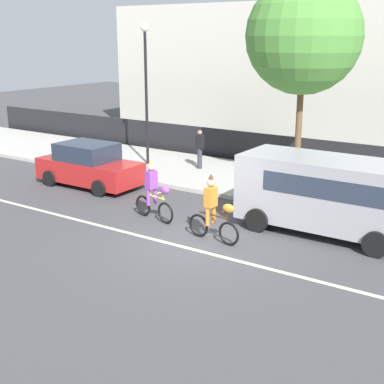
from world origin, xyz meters
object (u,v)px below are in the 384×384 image
at_px(parked_car_red, 89,166).
at_px(street_lamp_post, 146,74).
at_px(parade_cyclist_orange, 214,212).
at_px(parade_cyclist_purple, 154,194).
at_px(parked_van_grey, 331,191).
at_px(pedestrian_onlooker, 200,148).

relative_size(parked_car_red, street_lamp_post, 0.70).
bearing_deg(parade_cyclist_orange, street_lamp_post, 139.77).
xyz_separation_m(parade_cyclist_purple, parade_cyclist_orange, (2.48, -0.52, 0.00)).
xyz_separation_m(parked_van_grey, street_lamp_post, (-9.43, 3.57, 2.71)).
bearing_deg(street_lamp_post, parked_car_red, -88.79).
distance_m(parade_cyclist_purple, street_lamp_post, 7.72).
relative_size(parade_cyclist_orange, street_lamp_post, 0.33).
height_order(parked_van_grey, street_lamp_post, street_lamp_post).
distance_m(parade_cyclist_orange, pedestrian_onlooker, 7.94).
height_order(parade_cyclist_orange, street_lamp_post, street_lamp_post).
bearing_deg(parked_car_red, pedestrian_onlooker, 61.20).
relative_size(parked_car_red, pedestrian_onlooker, 2.53).
distance_m(parade_cyclist_orange, street_lamp_post, 9.70).
distance_m(parade_cyclist_purple, pedestrian_onlooker, 6.30).
bearing_deg(parade_cyclist_orange, pedestrian_onlooker, 125.81).
height_order(parade_cyclist_purple, parked_van_grey, parked_van_grey).
bearing_deg(parked_car_red, parked_van_grey, 0.50).
bearing_deg(parked_car_red, street_lamp_post, 91.21).
distance_m(parade_cyclist_purple, parked_van_grey, 5.25).
bearing_deg(parked_van_grey, parade_cyclist_orange, -135.73).
bearing_deg(parade_cyclist_purple, street_lamp_post, 129.97).
bearing_deg(parked_car_red, parade_cyclist_purple, -21.51).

